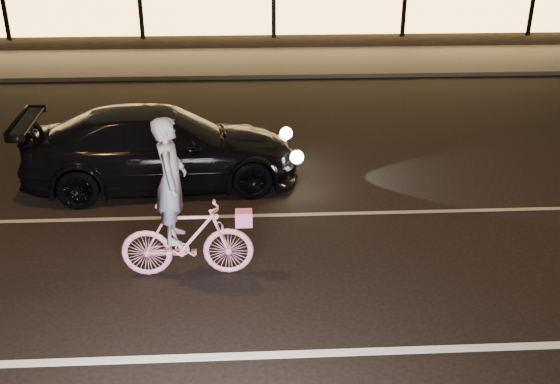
{
  "coord_description": "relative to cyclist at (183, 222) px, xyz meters",
  "views": [
    {
      "loc": [
        -0.94,
        -7.08,
        4.53
      ],
      "look_at": [
        -0.54,
        0.6,
        1.05
      ],
      "focal_mm": 40.0,
      "sensor_mm": 36.0,
      "label": 1
    }
  ],
  "objects": [
    {
      "name": "cyclist",
      "position": [
        0.0,
        0.0,
        0.0
      ],
      "size": [
        1.78,
        0.61,
        2.24
      ],
      "rotation": [
        0.0,
        0.0,
        1.57
      ],
      "color": "#FF3381",
      "rests_on": "ground"
    },
    {
      "name": "sedan",
      "position": [
        -0.63,
        3.13,
        -0.1
      ],
      "size": [
        4.96,
        2.35,
        1.4
      ],
      "rotation": [
        0.0,
        0.0,
        1.65
      ],
      "color": "black",
      "rests_on": "ground"
    },
    {
      "name": "lane_stripe_far",
      "position": [
        1.84,
        1.73,
        -0.79
      ],
      "size": [
        60.0,
        0.1,
        0.01
      ],
      "primitive_type": "cube",
      "color": "gray",
      "rests_on": "ground"
    },
    {
      "name": "sidewalk",
      "position": [
        1.84,
        12.73,
        -0.74
      ],
      "size": [
        30.0,
        4.0,
        0.12
      ],
      "primitive_type": "cube",
      "color": "#383533",
      "rests_on": "ground"
    },
    {
      "name": "lane_stripe_near",
      "position": [
        1.84,
        -1.77,
        -0.79
      ],
      "size": [
        60.0,
        0.12,
        0.01
      ],
      "primitive_type": "cube",
      "color": "silver",
      "rests_on": "ground"
    },
    {
      "name": "ground",
      "position": [
        1.84,
        -0.27,
        -0.8
      ],
      "size": [
        90.0,
        90.0,
        0.0
      ],
      "primitive_type": "plane",
      "color": "black",
      "rests_on": "ground"
    }
  ]
}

